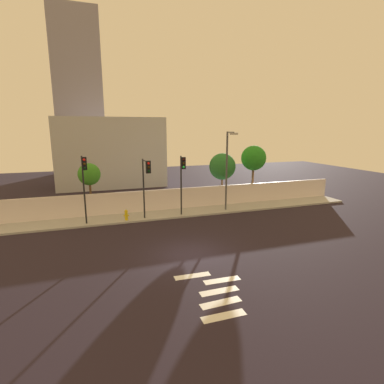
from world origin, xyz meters
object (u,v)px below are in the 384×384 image
object	(u,v)px
traffic_light_center	(84,176)
roadside_tree_leftmost	(89,175)
roadside_tree_midleft	(222,167)
roadside_tree_midright	(254,158)
street_lamp_curbside	(228,164)
traffic_light_right	(182,173)
traffic_light_left	(146,177)
fire_hydrant	(126,215)

from	to	relation	value
traffic_light_center	roadside_tree_leftmost	xyz separation A→B (m)	(0.31, 3.67, -0.44)
traffic_light_center	roadside_tree_midleft	world-z (taller)	traffic_light_center
traffic_light_center	roadside_tree_leftmost	bearing A→B (deg)	85.11
roadside_tree_midleft	roadside_tree_midright	bearing A→B (deg)	0.00
traffic_light_center	street_lamp_curbside	distance (m)	11.35
traffic_light_right	roadside_tree_midright	bearing A→B (deg)	23.79
traffic_light_left	roadside_tree_midleft	bearing A→B (deg)	26.40
traffic_light_center	traffic_light_right	distance (m)	7.22
roadside_tree_leftmost	roadside_tree_midright	distance (m)	15.40
traffic_light_center	roadside_tree_midright	world-z (taller)	roadside_tree_midright
street_lamp_curbside	roadside_tree_midright	size ratio (longest dim) A/B	1.22
roadside_tree_leftmost	roadside_tree_midright	world-z (taller)	roadside_tree_midright
traffic_light_right	roadside_tree_midleft	bearing A→B (deg)	36.08
street_lamp_curbside	fire_hydrant	world-z (taller)	street_lamp_curbside
traffic_light_right	roadside_tree_midright	size ratio (longest dim) A/B	0.88
fire_hydrant	roadside_tree_midright	size ratio (longest dim) A/B	0.15
traffic_light_right	roadside_tree_midleft	world-z (taller)	traffic_light_right
traffic_light_center	street_lamp_curbside	bearing A→B (deg)	2.22
traffic_light_left	traffic_light_center	xyz separation A→B (m)	(-4.33, 0.30, 0.21)
traffic_light_center	roadside_tree_midright	xyz separation A→B (m)	(15.69, 3.67, 0.43)
traffic_light_right	street_lamp_curbside	xyz separation A→B (m)	(4.11, 0.50, 0.50)
street_lamp_curbside	roadside_tree_leftmost	world-z (taller)	street_lamp_curbside
traffic_light_center	roadside_tree_leftmost	size ratio (longest dim) A/B	1.17
traffic_light_left	traffic_light_right	distance (m)	2.90
roadside_tree_midleft	roadside_tree_midright	world-z (taller)	roadside_tree_midright
traffic_light_center	fire_hydrant	size ratio (longest dim) A/B	6.09
roadside_tree_midleft	roadside_tree_midright	size ratio (longest dim) A/B	0.88
roadside_tree_midleft	roadside_tree_midright	distance (m)	3.41
roadside_tree_midleft	roadside_tree_midright	xyz separation A→B (m)	(3.34, 0.00, 0.68)
traffic_light_right	roadside_tree_midleft	size ratio (longest dim) A/B	1.00
street_lamp_curbside	roadside_tree_midleft	world-z (taller)	street_lamp_curbside
traffic_light_right	roadside_tree_leftmost	distance (m)	7.86
fire_hydrant	roadside_tree_midright	bearing A→B (deg)	14.11
street_lamp_curbside	roadside_tree_leftmost	xyz separation A→B (m)	(-11.02, 3.23, -0.80)
roadside_tree_leftmost	roadside_tree_midright	bearing A→B (deg)	0.00
traffic_light_center	traffic_light_right	xyz separation A→B (m)	(7.22, -0.06, -0.14)
traffic_light_center	street_lamp_curbside	world-z (taller)	street_lamp_curbside
traffic_light_center	roadside_tree_leftmost	distance (m)	3.71
traffic_light_center	fire_hydrant	distance (m)	4.30
traffic_light_center	roadside_tree_midleft	bearing A→B (deg)	16.57
traffic_light_right	roadside_tree_leftmost	size ratio (longest dim) A/B	1.12
traffic_light_left	traffic_light_center	size ratio (longest dim) A/B	0.93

